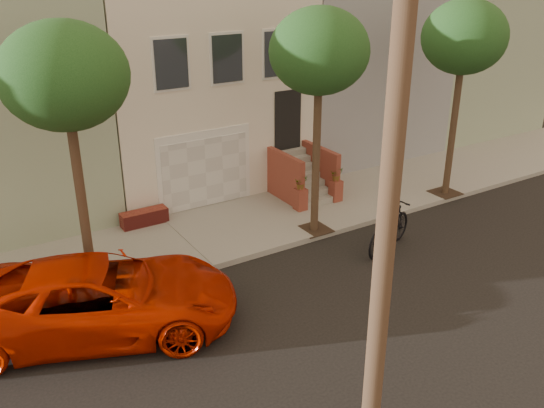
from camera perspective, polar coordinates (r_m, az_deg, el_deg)
ground at (r=14.09m, az=10.17°, el=-9.79°), size 90.00×90.00×0.00m
sidewalk at (r=17.83m, az=-1.22°, el=-1.76°), size 40.00×3.70×0.15m
house_row at (r=21.77m, az=-9.38°, el=12.41°), size 33.10×11.70×7.00m
tree_left at (r=12.98m, az=-19.66°, el=11.55°), size 2.70×2.57×6.30m
tree_mid at (r=15.69m, az=4.67°, el=14.56°), size 2.70×2.57×6.30m
tree_right at (r=19.45m, az=18.34°, el=15.16°), size 2.70×2.57×6.30m
pickup_truck at (r=13.17m, az=-16.60°, el=-8.79°), size 6.50×4.74×1.64m
motorcycle at (r=16.38m, az=11.44°, el=-2.22°), size 2.38×1.41×1.38m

